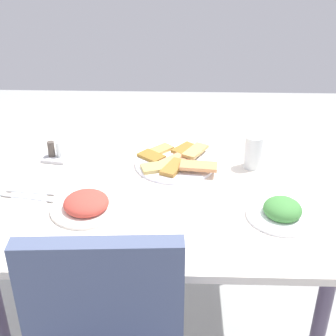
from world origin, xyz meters
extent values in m
plane|color=#A1A3A0|center=(0.00, 0.00, 0.00)|extent=(6.00, 6.00, 0.00)
cube|color=silver|center=(0.00, 0.00, 0.71)|extent=(1.06, 0.94, 0.02)
cylinder|color=#4E435A|center=(-0.47, -0.41, 0.35)|extent=(0.04, 0.04, 0.70)
cylinder|color=#4E435A|center=(0.47, -0.41, 0.35)|extent=(0.04, 0.04, 0.70)
cube|color=#4B5777|center=(0.13, 0.55, 0.66)|extent=(0.40, 0.07, 0.46)
cylinder|color=white|center=(-0.04, -0.13, 0.73)|extent=(0.30, 0.30, 0.01)
cube|color=tan|center=(-0.05, -0.15, 0.74)|extent=(0.13, 0.13, 0.01)
cube|color=tan|center=(-0.11, -0.19, 0.76)|extent=(0.11, 0.13, 0.01)
cube|color=tan|center=(-0.12, -0.07, 0.76)|extent=(0.14, 0.08, 0.01)
cube|color=tan|center=(0.03, -0.08, 0.75)|extent=(0.12, 0.09, 0.01)
cube|color=olive|center=(0.05, -0.17, 0.74)|extent=(0.11, 0.11, 0.01)
cube|color=#A1712F|center=(-0.04, -0.08, 0.75)|extent=(0.10, 0.13, 0.01)
cube|color=tan|center=(0.02, -0.22, 0.74)|extent=(0.11, 0.11, 0.01)
cube|color=olive|center=(-0.07, -0.23, 0.74)|extent=(0.10, 0.11, 0.01)
cylinder|color=white|center=(0.23, 0.17, 0.73)|extent=(0.23, 0.23, 0.01)
ellipsoid|color=#BF4135|center=(0.23, 0.17, 0.75)|extent=(0.15, 0.16, 0.06)
cylinder|color=white|center=(-0.37, 0.19, 0.73)|extent=(0.22, 0.22, 0.01)
ellipsoid|color=#42863D|center=(-0.37, 0.19, 0.75)|extent=(0.14, 0.14, 0.06)
cylinder|color=silver|center=(-0.32, -0.13, 0.79)|extent=(0.08, 0.08, 0.12)
cube|color=white|center=(0.44, 0.10, 0.73)|extent=(0.14, 0.14, 0.00)
cube|color=silver|center=(0.44, 0.08, 0.73)|extent=(0.17, 0.03, 0.00)
cube|color=silver|center=(0.44, 0.11, 0.73)|extent=(0.19, 0.05, 0.00)
cube|color=#B2B2B7|center=(0.41, -0.17, 0.73)|extent=(0.10, 0.10, 0.01)
cylinder|color=white|center=(0.39, -0.17, 0.77)|extent=(0.03, 0.03, 0.06)
cylinder|color=#4F463E|center=(0.43, -0.17, 0.77)|extent=(0.03, 0.03, 0.06)
camera|label=1|loc=(-0.06, 1.39, 1.55)|focal=50.19mm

